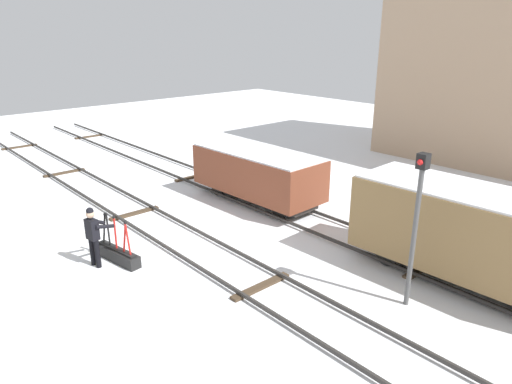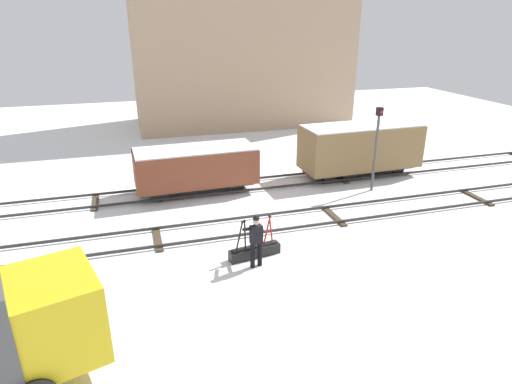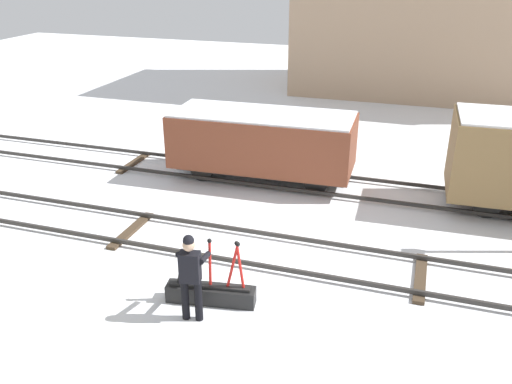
% 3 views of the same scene
% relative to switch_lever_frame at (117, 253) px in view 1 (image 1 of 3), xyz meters
% --- Properties ---
extents(ground_plane, '(60.00, 60.00, 0.00)m').
position_rel_switch_lever_frame_xyz_m(ground_plane, '(0.46, 2.15, -0.25)').
color(ground_plane, white).
extents(track_main_line, '(44.00, 1.94, 0.18)m').
position_rel_switch_lever_frame_xyz_m(track_main_line, '(0.46, 2.15, -0.15)').
color(track_main_line, '#2D2B28').
rests_on(track_main_line, ground_plane).
extents(track_siding_near, '(44.00, 1.94, 0.18)m').
position_rel_switch_lever_frame_xyz_m(track_siding_near, '(0.46, 6.42, -0.14)').
color(track_siding_near, '#2D2B28').
rests_on(track_siding_near, ground_plane).
extents(switch_lever_frame, '(1.83, 0.64, 1.45)m').
position_rel_switch_lever_frame_xyz_m(switch_lever_frame, '(0.00, 0.00, 0.00)').
color(switch_lever_frame, black).
rests_on(switch_lever_frame, ground_plane).
extents(rail_worker, '(0.61, 0.75, 1.82)m').
position_rel_switch_lever_frame_xyz_m(rail_worker, '(-0.13, -0.59, 0.78)').
color(rail_worker, black).
rests_on(rail_worker, ground_plane).
extents(signal_post, '(0.24, 0.32, 3.91)m').
position_rel_switch_lever_frame_xyz_m(signal_post, '(6.99, 4.34, 2.13)').
color(signal_post, '#4C4C4C').
rests_on(signal_post, ground_plane).
extents(freight_car_far_end, '(6.08, 2.39, 2.64)m').
position_rel_switch_lever_frame_xyz_m(freight_car_far_end, '(7.42, 6.42, 1.25)').
color(freight_car_far_end, '#2D2B28').
rests_on(freight_car_far_end, ground_plane).
extents(freight_car_near_switch, '(5.51, 2.34, 2.12)m').
position_rel_switch_lever_frame_xyz_m(freight_car_near_switch, '(-0.92, 6.42, 0.99)').
color(freight_car_near_switch, '#2D2B28').
rests_on(freight_car_near_switch, ground_plane).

